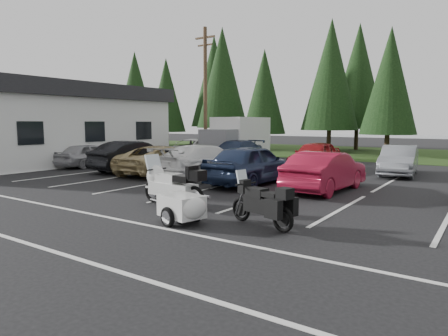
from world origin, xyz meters
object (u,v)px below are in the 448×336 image
car_near_4 (252,164)px  car_far_2 (315,156)px  car_far_0 (191,150)px  touring_motorcycle (173,181)px  box_truck (233,139)px  car_near_5 (326,171)px  car_far_1 (234,152)px  car_near_0 (89,155)px  building (32,124)px  cargo_trailer (181,209)px  car_near_2 (163,160)px  utility_pole (205,91)px  adventure_motorcycle (261,199)px  car_near_3 (205,161)px  car_near_1 (134,156)px  car_far_3 (399,160)px

car_near_4 → car_far_2: 6.23m
car_far_2 → car_far_0: bearing=176.9°
car_far_0 → touring_motorcycle: (8.74, -11.66, 0.05)m
box_truck → car_far_0: 3.04m
car_near_5 → car_far_1: (-8.00, 6.16, -0.01)m
car_near_0 → car_near_4: size_ratio=0.82×
car_near_5 → car_far_2: bearing=-62.0°
building → car_near_0: building is taller
touring_motorcycle → cargo_trailer: touring_motorcycle is taller
car_near_4 → touring_motorcycle: 5.13m
car_near_2 → car_near_4: (5.19, -0.27, 0.12)m
touring_motorcycle → utility_pole: bearing=128.1°
touring_motorcycle → adventure_motorcycle: 3.46m
building → car_near_4: (16.56, -0.26, -1.62)m
car_near_3 → car_near_0: bearing=3.1°
car_far_2 → car_near_4: bearing=-93.6°
utility_pole → car_near_2: size_ratio=1.76×
car_near_0 → car_near_1: size_ratio=0.83×
car_far_2 → cargo_trailer: bearing=-84.2°
adventure_motorcycle → car_near_5: bearing=110.3°
car_near_2 → car_far_1: size_ratio=1.02×
utility_pole → car_far_1: bearing=-28.4°
utility_pole → car_near_4: utility_pole is taller
car_near_1 → touring_motorcycle: car_near_1 is taller
box_truck → cargo_trailer: (8.39, -15.37, -1.08)m
car_far_2 → cargo_trailer: car_far_2 is taller
car_far_2 → car_far_3: 4.17m
box_truck → adventure_motorcycle: (10.19, -14.51, -0.77)m
building → car_near_0: (5.47, 0.15, -1.77)m
box_truck → car_near_4: 10.97m
touring_motorcycle → adventure_motorcycle: (3.40, -0.62, -0.10)m
car_near_3 → car_far_2: bearing=-112.2°
utility_pole → cargo_trailer: size_ratio=5.56×
car_near_4 → car_far_2: bearing=-89.8°
car_near_0 → car_far_0: bearing=-118.9°
building → adventure_motorcycle: (20.19, -6.01, -1.77)m
car_near_5 → cargo_trailer: bearing=82.3°
cargo_trailer → car_far_1: bearing=131.8°
car_near_0 → car_near_1: bearing=174.5°
car_near_4 → cargo_trailer: 6.87m
building → car_far_0: bearing=37.9°
building → car_far_2: building is taller
box_truck → car_near_1: bearing=-95.7°
car_far_3 → adventure_motorcycle: (-0.81, -12.24, -0.03)m
building → car_far_3: building is taller
car_near_4 → cargo_trailer: car_near_4 is taller
building → car_near_1: size_ratio=3.25×
car_far_1 → car_far_2: size_ratio=1.11×
box_truck → car_near_2: bearing=-80.8°
car_far_2 → car_near_0: bearing=-154.0°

